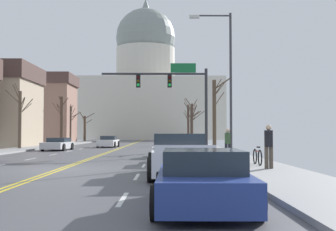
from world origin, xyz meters
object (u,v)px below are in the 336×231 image
(street_lamp_right, at_px, (225,72))
(sedan_oncoming_00, at_px, (58,144))
(sedan_near_00, at_px, (172,148))
(sedan_near_03, at_px, (202,180))
(signal_gantry, at_px, (176,89))
(sedan_near_01, at_px, (179,151))
(pedestrian_01, at_px, (269,144))
(pickup_truck_near_02, at_px, (179,157))
(pedestrian_00, at_px, (228,142))
(sedan_oncoming_01, at_px, (108,142))
(bicycle_parked, at_px, (257,157))

(street_lamp_right, relative_size, sedan_oncoming_00, 1.72)
(sedan_near_00, xyz_separation_m, sedan_near_03, (0.33, -18.88, 0.01))
(signal_gantry, height_order, sedan_near_01, signal_gantry)
(signal_gantry, bearing_deg, sedan_near_00, -95.71)
(sedan_near_03, bearing_deg, sedan_near_01, 90.13)
(sedan_near_00, relative_size, sedan_oncoming_00, 0.92)
(pedestrian_01, bearing_deg, pickup_truck_near_02, -155.33)
(street_lamp_right, relative_size, pickup_truck_near_02, 1.46)
(sedan_near_01, height_order, sedan_oncoming_00, sedan_near_01)
(signal_gantry, distance_m, pedestrian_00, 9.27)
(sedan_near_01, distance_m, sedan_oncoming_00, 19.20)
(signal_gantry, xyz_separation_m, pedestrian_00, (2.65, -8.04, -3.78))
(street_lamp_right, xyz_separation_m, pickup_truck_near_02, (-2.86, -8.38, -4.26))
(pedestrian_00, bearing_deg, signal_gantry, 108.27)
(sedan_near_01, bearing_deg, sedan_oncoming_01, 105.69)
(sedan_near_01, relative_size, bicycle_parked, 2.61)
(sedan_near_01, relative_size, pickup_truck_near_02, 0.83)
(signal_gantry, xyz_separation_m, bicycle_parked, (3.32, -12.61, -4.35))
(sedan_oncoming_00, relative_size, bicycle_parked, 2.69)
(sedan_oncoming_01, bearing_deg, pickup_truck_near_02, -77.97)
(pickup_truck_near_02, relative_size, sedan_oncoming_01, 1.24)
(sedan_near_00, height_order, pickup_truck_near_02, pickup_truck_near_02)
(sedan_near_00, xyz_separation_m, pedestrian_00, (3.07, -3.90, 0.49))
(signal_gantry, distance_m, sedan_near_03, 23.41)
(sedan_near_03, height_order, sedan_oncoming_00, sedan_near_03)
(sedan_near_03, distance_m, sedan_oncoming_00, 31.21)
(sedan_oncoming_00, height_order, pedestrian_00, pedestrian_00)
(street_lamp_right, bearing_deg, sedan_near_03, -99.90)
(signal_gantry, xyz_separation_m, sedan_near_00, (-0.41, -4.13, -4.27))
(sedan_near_03, height_order, sedan_oncoming_01, sedan_near_03)
(sedan_near_01, relative_size, pedestrian_00, 2.80)
(sedan_near_03, xyz_separation_m, pedestrian_00, (2.73, 14.98, 0.48))
(pickup_truck_near_02, xyz_separation_m, bicycle_parked, (3.65, 3.84, -0.22))
(sedan_near_01, bearing_deg, signal_gantry, 89.35)
(sedan_oncoming_00, xyz_separation_m, bicycle_parked, (13.67, -19.07, -0.05))
(sedan_near_00, xyz_separation_m, bicycle_parked, (3.73, -8.48, -0.08))
(signal_gantry, bearing_deg, sedan_near_03, -90.20)
(pedestrian_00, distance_m, bicycle_parked, 4.66)
(sedan_oncoming_01, bearing_deg, street_lamp_right, -67.25)
(sedan_oncoming_00, bearing_deg, sedan_oncoming_01, 66.78)
(pedestrian_00, bearing_deg, sedan_oncoming_00, 131.91)
(sedan_near_00, distance_m, pickup_truck_near_02, 12.32)
(pedestrian_01, bearing_deg, bicycle_parked, 89.75)
(pedestrian_00, bearing_deg, sedan_near_01, -147.69)
(signal_gantry, height_order, bicycle_parked, signal_gantry)
(sedan_near_03, xyz_separation_m, bicycle_parked, (3.40, 10.40, -0.09))
(pickup_truck_near_02, xyz_separation_m, pedestrian_00, (2.99, 8.42, 0.35))
(pickup_truck_near_02, height_order, pedestrian_01, pedestrian_01)
(street_lamp_right, bearing_deg, sedan_oncoming_01, 112.75)
(sedan_near_01, xyz_separation_m, pedestrian_00, (2.76, 1.75, 0.43))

